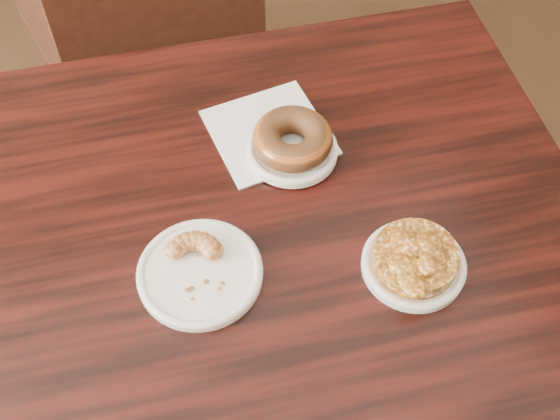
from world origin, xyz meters
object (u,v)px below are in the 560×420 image
object	(u,v)px
cafe_table	(293,346)
chair_far	(139,30)
glazed_donut	(293,139)
apple_fritter	(416,256)
cruller_fragment	(199,266)

from	to	relation	value
cafe_table	chair_far	size ratio (longest dim) A/B	0.98
chair_far	cafe_table	bearing A→B (deg)	84.82
glazed_donut	chair_far	bearing A→B (deg)	100.65
cafe_table	apple_fritter	xyz separation A→B (m)	(0.14, -0.10, 0.41)
cafe_table	chair_far	distance (m)	0.89
glazed_donut	cruller_fragment	bearing A→B (deg)	-139.30
glazed_donut	apple_fritter	size ratio (longest dim) A/B	0.77
chair_far	cruller_fragment	world-z (taller)	chair_far
chair_far	cruller_fragment	distance (m)	0.96
chair_far	glazed_donut	xyz separation A→B (m)	(0.14, -0.74, 0.34)
apple_fritter	cafe_table	bearing A→B (deg)	143.15
chair_far	cruller_fragment	xyz separation A→B (m)	(-0.05, -0.90, 0.33)
chair_far	apple_fritter	size ratio (longest dim) A/B	5.66
apple_fritter	cruller_fragment	bearing A→B (deg)	163.93
apple_fritter	chair_far	bearing A→B (deg)	103.21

